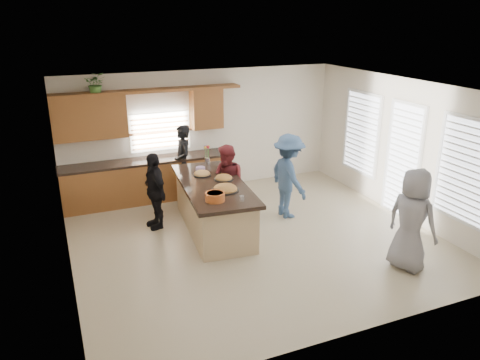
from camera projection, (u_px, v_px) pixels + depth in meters
name	position (u px, v px, depth m)	size (l,w,h in m)	color
floor	(255.00, 239.00, 8.75)	(6.50, 6.50, 0.00)	tan
room_shell	(256.00, 140.00, 8.11)	(6.52, 6.02, 2.81)	silver
back_cabinetry	(143.00, 161.00, 10.28)	(4.08, 0.66, 2.46)	#935F2A
right_wall_glazing	(405.00, 153.00, 9.35)	(0.06, 4.00, 2.25)	white
island	(214.00, 207.00, 9.01)	(1.41, 2.80, 0.95)	tan
platter_front	(225.00, 189.00, 8.45)	(0.49, 0.49, 0.20)	black
platter_mid	(224.00, 178.00, 9.01)	(0.37, 0.37, 0.15)	black
platter_back	(202.00, 174.00, 9.25)	(0.36, 0.36, 0.15)	black
salad_bowl	(215.00, 196.00, 7.98)	(0.34, 0.34, 0.15)	#C25823
clear_cup	(242.00, 198.00, 7.98)	(0.08, 0.08, 0.10)	white
plate_stack	(201.00, 168.00, 9.59)	(0.19, 0.19, 0.05)	#A080BA
flower_vase	(207.00, 154.00, 9.88)	(0.14, 0.14, 0.41)	silver
potted_plant	(96.00, 84.00, 9.47)	(0.42, 0.36, 0.46)	#457A31
woman_left_back	(183.00, 163.00, 10.40)	(0.62, 0.40, 1.69)	black
woman_left_mid	(228.00, 183.00, 9.33)	(0.75, 0.59, 1.55)	maroon
woman_left_front	(155.00, 191.00, 9.00)	(0.89, 0.37, 1.51)	black
woman_right_back	(288.00, 176.00, 9.46)	(1.12, 0.65, 1.74)	#334D6F
woman_right_front	(412.00, 220.00, 7.47)	(0.84, 0.55, 1.72)	gray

